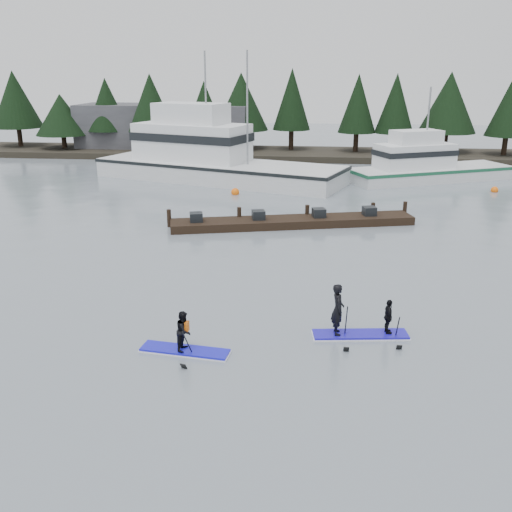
# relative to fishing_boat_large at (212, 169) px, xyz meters

# --- Properties ---
(ground) EXTENTS (160.00, 160.00, 0.00)m
(ground) POSITION_rel_fishing_boat_large_xyz_m (6.13, -28.68, -0.86)
(ground) COLOR slate
(ground) RESTS_ON ground
(far_shore) EXTENTS (70.00, 8.00, 0.60)m
(far_shore) POSITION_rel_fishing_boat_large_xyz_m (6.13, 13.32, -0.56)
(far_shore) COLOR #2D281E
(far_shore) RESTS_ON ground
(treeline) EXTENTS (60.00, 4.00, 8.00)m
(treeline) POSITION_rel_fishing_boat_large_xyz_m (6.13, 13.32, -0.86)
(treeline) COLOR black
(treeline) RESTS_ON ground
(waterfront_building) EXTENTS (18.00, 6.00, 5.00)m
(waterfront_building) POSITION_rel_fishing_boat_large_xyz_m (-7.87, 15.32, 1.64)
(waterfront_building) COLOR #4C4C51
(waterfront_building) RESTS_ON ground
(fishing_boat_large) EXTENTS (20.84, 11.99, 11.08)m
(fishing_boat_large) POSITION_rel_fishing_boat_large_xyz_m (0.00, 0.00, 0.00)
(fishing_boat_large) COLOR silver
(fishing_boat_large) RESTS_ON ground
(fishing_boat_medium) EXTENTS (13.73, 9.09, 8.11)m
(fishing_boat_medium) POSITION_rel_fishing_boat_large_xyz_m (17.18, 1.59, -0.30)
(fishing_boat_medium) COLOR silver
(fishing_boat_medium) RESTS_ON ground
(floating_dock) EXTENTS (13.89, 5.29, 0.46)m
(floating_dock) POSITION_rel_fishing_boat_large_xyz_m (7.25, -13.61, -0.63)
(floating_dock) COLOR black
(floating_dock) RESTS_ON ground
(buoy_c) EXTENTS (0.52, 0.52, 0.52)m
(buoy_c) POSITION_rel_fishing_boat_large_xyz_m (21.40, -2.53, -0.86)
(buoy_c) COLOR #FF660C
(buoy_c) RESTS_ON ground
(buoy_b) EXTENTS (0.58, 0.58, 0.58)m
(buoy_b) POSITION_rel_fishing_boat_large_xyz_m (2.71, -5.46, -0.86)
(buoy_b) COLOR #FF660C
(buoy_b) RESTS_ON ground
(paddleboard_solo) EXTENTS (2.89, 1.20, 1.86)m
(paddleboard_solo) POSITION_rel_fishing_boat_large_xyz_m (4.60, -29.31, -0.34)
(paddleboard_solo) COLOR #1615CC
(paddleboard_solo) RESTS_ON ground
(paddleboard_duo) EXTENTS (3.23, 1.36, 2.36)m
(paddleboard_duo) POSITION_rel_fishing_boat_large_xyz_m (10.04, -27.57, -0.19)
(paddleboard_duo) COLOR #1C13B9
(paddleboard_duo) RESTS_ON ground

